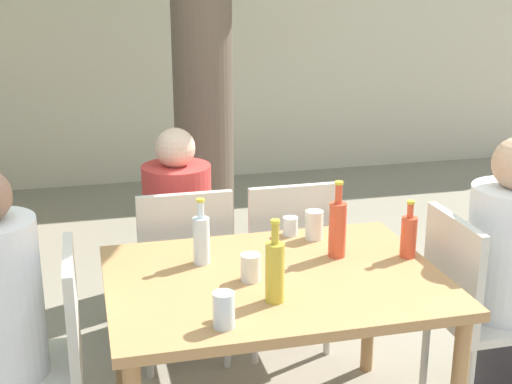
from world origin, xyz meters
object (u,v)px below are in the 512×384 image
object	(u,v)px
oil_cruet_2	(275,270)
soda_bottle_3	(337,228)
water_bottle_0	(201,239)
patio_chair_3	(287,255)
patio_chair_1	(473,303)
drinking_glass_0	(314,225)
dining_table_front	(274,295)
person_seated_2	(176,248)
drinking_glass_3	(224,310)
patio_chair_2	(183,265)
soda_bottle_1	(409,235)
drinking_glass_2	(251,267)
drinking_glass_1	(290,226)
patio_chair_0	(44,355)

from	to	relation	value
oil_cruet_2	soda_bottle_3	xyz separation A→B (m)	(0.36, 0.34, 0.01)
water_bottle_0	patio_chair_3	bearing A→B (deg)	45.28
oil_cruet_2	soda_bottle_3	distance (m)	0.50
patio_chair_1	drinking_glass_0	bearing A→B (deg)	60.62
dining_table_front	patio_chair_3	world-z (taller)	patio_chair_3
person_seated_2	drinking_glass_3	world-z (taller)	person_seated_2
dining_table_front	patio_chair_2	bearing A→B (deg)	110.09
patio_chair_2	water_bottle_0	size ratio (longest dim) A/B	3.35
drinking_glass_0	drinking_glass_3	distance (m)	0.89
patio_chair_2	water_bottle_0	distance (m)	0.61
oil_cruet_2	water_bottle_0	bearing A→B (deg)	115.64
dining_table_front	soda_bottle_3	world-z (taller)	soda_bottle_3
soda_bottle_1	soda_bottle_3	xyz separation A→B (m)	(-0.28, 0.08, 0.03)
person_seated_2	drinking_glass_2	bearing A→B (deg)	99.33
soda_bottle_3	patio_chair_1	bearing A→B (deg)	-12.59
person_seated_2	drinking_glass_3	distance (m)	1.34
patio_chair_1	drinking_glass_3	size ratio (longest dim) A/B	7.38
drinking_glass_1	drinking_glass_0	bearing A→B (deg)	-38.77
drinking_glass_2	person_seated_2	bearing A→B (deg)	99.33
soda_bottle_3	patio_chair_0	bearing A→B (deg)	-173.76
patio_chair_1	soda_bottle_1	xyz separation A→B (m)	(-0.30, 0.05, 0.32)
water_bottle_0	soda_bottle_1	world-z (taller)	water_bottle_0
drinking_glass_0	drinking_glass_3	size ratio (longest dim) A/B	1.04
soda_bottle_1	drinking_glass_2	xyz separation A→B (m)	(-0.69, -0.07, -0.04)
patio_chair_2	soda_bottle_3	xyz separation A→B (m)	(0.56, -0.58, 0.35)
drinking_glass_2	patio_chair_0	bearing A→B (deg)	178.67
dining_table_front	person_seated_2	xyz separation A→B (m)	(-0.26, 0.95, -0.15)
patio_chair_1	water_bottle_0	world-z (taller)	water_bottle_0
person_seated_2	drinking_glass_2	world-z (taller)	person_seated_2
soda_bottle_3	drinking_glass_3	size ratio (longest dim) A/B	2.60
patio_chair_0	patio_chair_3	size ratio (longest dim) A/B	1.00
drinking_glass_3	patio_chair_3	bearing A→B (deg)	63.45
patio_chair_0	patio_chair_3	bearing A→B (deg)	121.88
dining_table_front	drinking_glass_1	size ratio (longest dim) A/B	15.69
patio_chair_1	drinking_glass_2	world-z (taller)	patio_chair_1
soda_bottle_3	drinking_glass_0	distance (m)	0.22
soda_bottle_1	drinking_glass_3	distance (m)	0.95
drinking_glass_2	drinking_glass_3	bearing A→B (deg)	-117.03
patio_chair_2	patio_chair_3	size ratio (longest dim) A/B	1.00
dining_table_front	oil_cruet_2	size ratio (longest dim) A/B	4.19
drinking_glass_0	drinking_glass_1	distance (m)	0.12
drinking_glass_1	drinking_glass_2	world-z (taller)	drinking_glass_2
soda_bottle_1	drinking_glass_0	distance (m)	0.43
dining_table_front	drinking_glass_3	distance (m)	0.47
soda_bottle_1	oil_cruet_2	xyz separation A→B (m)	(-0.64, -0.27, 0.03)
water_bottle_0	drinking_glass_2	xyz separation A→B (m)	(0.15, -0.21, -0.05)
patio_chair_3	patio_chair_0	bearing A→B (deg)	31.88
dining_table_front	drinking_glass_0	distance (m)	0.46
patio_chair_0	drinking_glass_1	size ratio (longest dim) A/B	11.09
patio_chair_0	patio_chair_2	size ratio (longest dim) A/B	1.00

